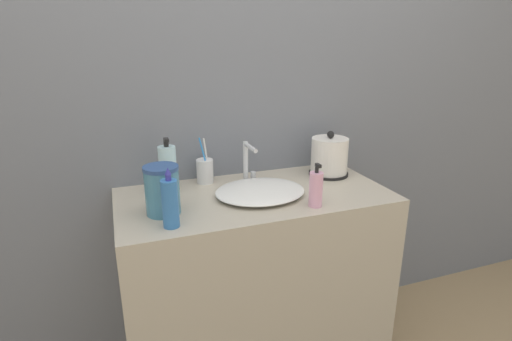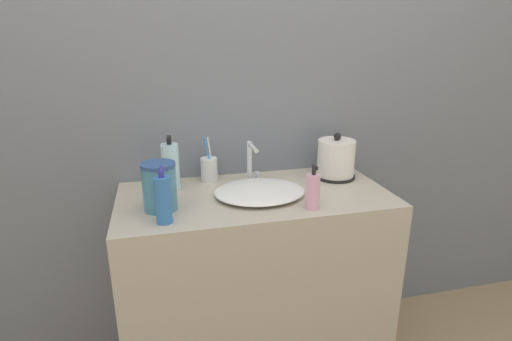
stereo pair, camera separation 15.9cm
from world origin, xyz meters
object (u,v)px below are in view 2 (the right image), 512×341
(shampoo_bottle, at_px, (171,167))
(mouthwash_bottle, at_px, (163,199))
(faucet, at_px, (251,160))
(lotion_bottle, at_px, (313,191))
(toothbrush_cup, at_px, (209,169))
(water_pitcher, at_px, (160,186))
(electric_kettle, at_px, (336,160))

(shampoo_bottle, bearing_deg, mouthwash_bottle, -97.08)
(faucet, xyz_separation_m, shampoo_bottle, (-0.34, -0.00, -0.00))
(lotion_bottle, distance_m, shampoo_bottle, 0.60)
(toothbrush_cup, distance_m, mouthwash_bottle, 0.44)
(shampoo_bottle, relative_size, water_pitcher, 1.29)
(toothbrush_cup, relative_size, lotion_bottle, 1.22)
(toothbrush_cup, xyz_separation_m, lotion_bottle, (0.33, -0.40, 0.01))
(shampoo_bottle, bearing_deg, water_pitcher, -103.82)
(lotion_bottle, xyz_separation_m, mouthwash_bottle, (-0.54, 0.01, 0.02))
(electric_kettle, relative_size, lotion_bottle, 1.23)
(toothbrush_cup, xyz_separation_m, mouthwash_bottle, (-0.21, -0.39, 0.03))
(lotion_bottle, xyz_separation_m, water_pitcher, (-0.55, 0.13, 0.02))
(faucet, relative_size, water_pitcher, 1.01)
(faucet, distance_m, lotion_bottle, 0.37)
(lotion_bottle, bearing_deg, water_pitcher, 166.70)
(shampoo_bottle, height_order, mouthwash_bottle, shampoo_bottle)
(lotion_bottle, bearing_deg, faucet, 114.51)
(shampoo_bottle, xyz_separation_m, water_pitcher, (-0.05, -0.20, -0.01))
(faucet, xyz_separation_m, electric_kettle, (0.38, -0.03, -0.02))
(shampoo_bottle, distance_m, water_pitcher, 0.21)
(electric_kettle, xyz_separation_m, mouthwash_bottle, (-0.77, -0.30, 0.00))
(lotion_bottle, bearing_deg, electric_kettle, 52.88)
(electric_kettle, height_order, water_pitcher, electric_kettle)
(faucet, bearing_deg, electric_kettle, -4.24)
(shampoo_bottle, xyz_separation_m, mouthwash_bottle, (-0.04, -0.32, -0.01))
(lotion_bottle, height_order, water_pitcher, water_pitcher)
(shampoo_bottle, bearing_deg, electric_kettle, -1.88)
(electric_kettle, xyz_separation_m, toothbrush_cup, (-0.56, 0.09, -0.03))
(electric_kettle, relative_size, mouthwash_bottle, 1.00)
(mouthwash_bottle, distance_m, water_pitcher, 0.12)
(mouthwash_bottle, bearing_deg, lotion_bottle, -1.04)
(toothbrush_cup, height_order, mouthwash_bottle, mouthwash_bottle)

